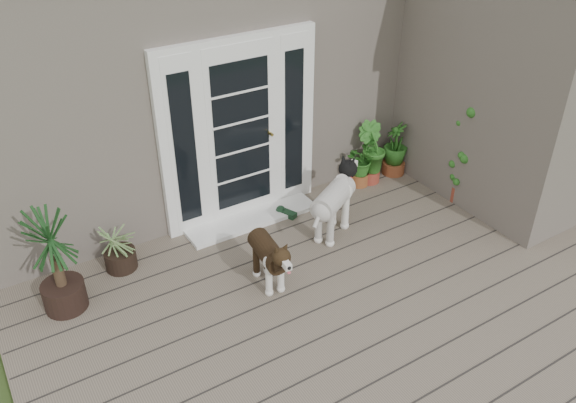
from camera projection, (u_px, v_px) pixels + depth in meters
deck at (371, 319)px, 5.62m from camera, size 6.20×4.60×0.12m
house_main at (181, 48)px, 7.87m from camera, size 7.40×4.00×3.10m
house_wing at (515, 79)px, 6.90m from camera, size 1.60×2.40×3.10m
door_unit at (240, 132)px, 6.50m from camera, size 1.90×0.14×2.15m
door_step at (252, 219)px, 6.92m from camera, size 1.60×0.40×0.05m
brindle_dog at (268, 260)px, 5.81m from camera, size 0.38×0.75×0.60m
white_dog at (333, 208)px, 6.51m from camera, size 0.93×0.74×0.72m
spider_plant at (118, 245)px, 6.03m from camera, size 0.71×0.71×0.58m
yucca at (56, 261)px, 5.38m from camera, size 0.96×0.96×1.11m
herb_a at (360, 167)px, 7.51m from camera, size 0.56×0.56×0.51m
herb_b at (370, 161)px, 7.56m from camera, size 0.55×0.55×0.60m
herb_c at (395, 153)px, 7.74m from camera, size 0.52×0.52×0.58m
sapling at (468, 148)px, 6.95m from camera, size 0.50×0.50×1.45m
clog_left at (286, 213)px, 7.00m from camera, size 0.23×0.31×0.09m
clog_right at (323, 212)px, 7.02m from camera, size 0.16×0.29×0.08m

